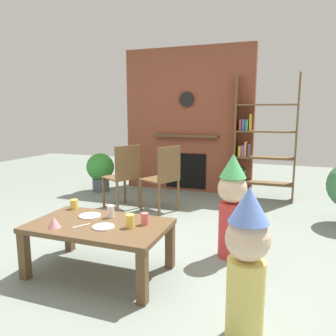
{
  "coord_description": "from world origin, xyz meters",
  "views": [
    {
      "loc": [
        1.27,
        -2.73,
        1.33
      ],
      "look_at": [
        0.15,
        0.4,
        0.76
      ],
      "focal_mm": 34.46,
      "sensor_mm": 36.0,
      "label": 1
    }
  ],
  "objects_px": {
    "bookshelf": "(260,143)",
    "dining_chair_middle": "(164,175)",
    "paper_cup_far_left": "(74,204)",
    "paper_cup_near_left": "(130,221)",
    "dining_chair_left": "(124,173)",
    "potted_plant_short": "(100,170)",
    "paper_plate_rear": "(103,227)",
    "child_in_pink": "(232,203)",
    "paper_cup_near_right": "(111,212)",
    "birthday_cake_slice": "(54,222)",
    "paper_plate_front": "(90,216)",
    "child_with_cone_hat": "(247,261)",
    "paper_cup_center": "(145,219)",
    "coffee_table": "(99,231)"
  },
  "relations": [
    {
      "from": "paper_cup_near_right",
      "to": "potted_plant_short",
      "type": "height_order",
      "value": "potted_plant_short"
    },
    {
      "from": "paper_cup_center",
      "to": "paper_plate_front",
      "type": "height_order",
      "value": "paper_cup_center"
    },
    {
      "from": "paper_plate_rear",
      "to": "paper_cup_near_right",
      "type": "bearing_deg",
      "value": 106.34
    },
    {
      "from": "paper_plate_rear",
      "to": "child_in_pink",
      "type": "distance_m",
      "value": 1.18
    },
    {
      "from": "bookshelf",
      "to": "paper_plate_rear",
      "type": "bearing_deg",
      "value": -107.7
    },
    {
      "from": "paper_cup_near_right",
      "to": "paper_plate_rear",
      "type": "height_order",
      "value": "paper_cup_near_right"
    },
    {
      "from": "paper_plate_front",
      "to": "potted_plant_short",
      "type": "relative_size",
      "value": 0.29
    },
    {
      "from": "potted_plant_short",
      "to": "paper_cup_far_left",
      "type": "bearing_deg",
      "value": -64.07
    },
    {
      "from": "bookshelf",
      "to": "paper_cup_near_right",
      "type": "bearing_deg",
      "value": -110.44
    },
    {
      "from": "bookshelf",
      "to": "dining_chair_middle",
      "type": "height_order",
      "value": "bookshelf"
    },
    {
      "from": "paper_plate_front",
      "to": "potted_plant_short",
      "type": "height_order",
      "value": "potted_plant_short"
    },
    {
      "from": "paper_cup_near_right",
      "to": "dining_chair_middle",
      "type": "height_order",
      "value": "dining_chair_middle"
    },
    {
      "from": "paper_plate_rear",
      "to": "child_in_pink",
      "type": "xyz_separation_m",
      "value": [
        0.89,
        0.76,
        0.07
      ]
    },
    {
      "from": "paper_plate_front",
      "to": "bookshelf",
      "type": "bearing_deg",
      "value": 66.56
    },
    {
      "from": "paper_cup_far_left",
      "to": "paper_plate_rear",
      "type": "bearing_deg",
      "value": -33.72
    },
    {
      "from": "paper_cup_far_left",
      "to": "dining_chair_middle",
      "type": "xyz_separation_m",
      "value": [
        0.36,
        1.48,
        0.03
      ]
    },
    {
      "from": "child_with_cone_hat",
      "to": "paper_plate_front",
      "type": "bearing_deg",
      "value": -2.54
    },
    {
      "from": "bookshelf",
      "to": "potted_plant_short",
      "type": "height_order",
      "value": "bookshelf"
    },
    {
      "from": "paper_cup_near_left",
      "to": "dining_chair_left",
      "type": "bearing_deg",
      "value": 118.66
    },
    {
      "from": "paper_cup_near_right",
      "to": "birthday_cake_slice",
      "type": "relative_size",
      "value": 1.06
    },
    {
      "from": "paper_cup_near_left",
      "to": "coffee_table",
      "type": "bearing_deg",
      "value": 179.91
    },
    {
      "from": "birthday_cake_slice",
      "to": "child_with_cone_hat",
      "type": "xyz_separation_m",
      "value": [
        1.51,
        -0.21,
        0.01
      ]
    },
    {
      "from": "child_with_cone_hat",
      "to": "potted_plant_short",
      "type": "distance_m",
      "value": 4.03
    },
    {
      "from": "paper_plate_rear",
      "to": "dining_chair_middle",
      "type": "height_order",
      "value": "dining_chair_middle"
    },
    {
      "from": "bookshelf",
      "to": "child_with_cone_hat",
      "type": "xyz_separation_m",
      "value": [
        0.18,
        -3.34,
        -0.38
      ]
    },
    {
      "from": "child_with_cone_hat",
      "to": "dining_chair_left",
      "type": "relative_size",
      "value": 1.03
    },
    {
      "from": "coffee_table",
      "to": "potted_plant_short",
      "type": "xyz_separation_m",
      "value": [
        -1.53,
        2.52,
        0.0
      ]
    },
    {
      "from": "paper_cup_near_left",
      "to": "paper_cup_far_left",
      "type": "bearing_deg",
      "value": 159.07
    },
    {
      "from": "paper_cup_center",
      "to": "child_with_cone_hat",
      "type": "distance_m",
      "value": 1.01
    },
    {
      "from": "paper_cup_near_right",
      "to": "paper_plate_rear",
      "type": "relative_size",
      "value": 0.62
    },
    {
      "from": "potted_plant_short",
      "to": "child_with_cone_hat",
      "type": "bearing_deg",
      "value": -46.66
    },
    {
      "from": "paper_cup_far_left",
      "to": "paper_plate_front",
      "type": "bearing_deg",
      "value": -29.17
    },
    {
      "from": "paper_cup_far_left",
      "to": "paper_cup_near_left",
      "type": "bearing_deg",
      "value": -20.93
    },
    {
      "from": "child_in_pink",
      "to": "child_with_cone_hat",
      "type": "bearing_deg",
      "value": 68.02
    },
    {
      "from": "paper_cup_near_left",
      "to": "potted_plant_short",
      "type": "xyz_separation_m",
      "value": [
        -1.82,
        2.52,
        -0.11
      ]
    },
    {
      "from": "paper_cup_near_right",
      "to": "dining_chair_left",
      "type": "height_order",
      "value": "dining_chair_left"
    },
    {
      "from": "bookshelf",
      "to": "child_in_pink",
      "type": "xyz_separation_m",
      "value": [
        -0.07,
        -2.25,
        -0.36
      ]
    },
    {
      "from": "paper_plate_front",
      "to": "paper_cup_near_right",
      "type": "bearing_deg",
      "value": 12.35
    },
    {
      "from": "paper_cup_center",
      "to": "child_in_pink",
      "type": "xyz_separation_m",
      "value": [
        0.61,
        0.58,
        0.03
      ]
    },
    {
      "from": "paper_cup_near_right",
      "to": "paper_plate_rear",
      "type": "distance_m",
      "value": 0.26
    },
    {
      "from": "paper_plate_rear",
      "to": "paper_plate_front",
      "type": "bearing_deg",
      "value": 141.95
    },
    {
      "from": "paper_cup_near_left",
      "to": "paper_cup_far_left",
      "type": "xyz_separation_m",
      "value": [
        -0.73,
        0.28,
        -0.01
      ]
    },
    {
      "from": "coffee_table",
      "to": "dining_chair_left",
      "type": "xyz_separation_m",
      "value": [
        -0.64,
        1.7,
        0.14
      ]
    },
    {
      "from": "paper_cup_far_left",
      "to": "potted_plant_short",
      "type": "relative_size",
      "value": 0.14
    },
    {
      "from": "paper_cup_near_left",
      "to": "paper_cup_near_right",
      "type": "xyz_separation_m",
      "value": [
        -0.27,
        0.17,
        0.0
      ]
    },
    {
      "from": "dining_chair_left",
      "to": "potted_plant_short",
      "type": "height_order",
      "value": "dining_chair_left"
    },
    {
      "from": "coffee_table",
      "to": "child_with_cone_hat",
      "type": "bearing_deg",
      "value": -18.38
    },
    {
      "from": "paper_cup_far_left",
      "to": "child_in_pink",
      "type": "relative_size",
      "value": 0.09
    },
    {
      "from": "dining_chair_middle",
      "to": "dining_chair_left",
      "type": "bearing_deg",
      "value": 30.78
    },
    {
      "from": "birthday_cake_slice",
      "to": "paper_plate_rear",
      "type": "bearing_deg",
      "value": 19.23
    }
  ]
}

